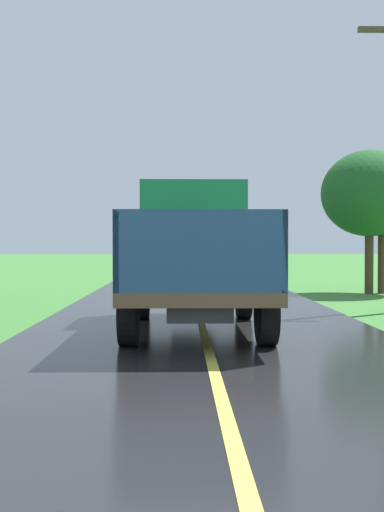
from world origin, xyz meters
TOP-DOWN VIEW (x-y plane):
  - banana_truck_near at (-0.13, 11.23)m, footprint 2.38×5.82m
  - roadside_tree_mid_right at (5.77, 19.44)m, footprint 3.13×3.13m
  - roadside_tree_far_left at (6.24, 19.55)m, footprint 2.45×2.45m

SIDE VIEW (x-z plane):
  - banana_truck_near at x=-0.13m, z-range 0.07..2.87m
  - roadside_tree_far_left at x=6.24m, z-range 1.02..5.32m
  - roadside_tree_mid_right at x=5.77m, z-range 0.92..5.61m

